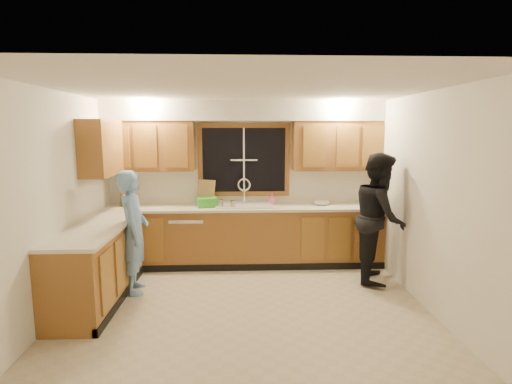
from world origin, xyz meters
TOP-DOWN VIEW (x-y plane):
  - floor at (0.00, 0.00)m, footprint 4.20×4.20m
  - ceiling at (0.00, 0.00)m, footprint 4.20×4.20m
  - wall_back at (0.00, 1.90)m, footprint 4.20×0.00m
  - wall_left at (-2.10, 0.00)m, footprint 0.00×3.80m
  - wall_right at (2.10, 0.00)m, footprint 0.00×3.80m
  - base_cabinets_back at (0.00, 1.60)m, footprint 4.20×0.60m
  - base_cabinets_left at (-1.80, 0.35)m, footprint 0.60×1.90m
  - countertop_back at (0.00, 1.58)m, footprint 4.20×0.63m
  - countertop_left at (-1.79, 0.35)m, footprint 0.63×1.90m
  - upper_cabinets_left at (-1.43, 1.73)m, footprint 1.35×0.33m
  - upper_cabinets_right at (1.43, 1.73)m, footprint 1.35×0.33m
  - upper_cabinets_return at (-1.94, 1.12)m, footprint 0.33×0.90m
  - soffit at (0.00, 1.72)m, footprint 4.20×0.35m
  - window_frame at (0.00, 1.89)m, footprint 1.44×0.03m
  - sink at (0.00, 1.60)m, footprint 0.86×0.52m
  - dishwasher at (-0.85, 1.59)m, footprint 0.60×0.56m
  - stove at (-1.80, -0.22)m, footprint 0.58×0.75m
  - man at (-1.42, 0.61)m, footprint 0.48×0.63m
  - woman at (1.84, 0.88)m, footprint 0.88×1.01m
  - knife_block at (-1.80, 1.66)m, footprint 0.16×0.16m
  - cutting_board at (-0.59, 1.77)m, footprint 0.30×0.21m
  - dish_crate at (-0.57, 1.59)m, footprint 0.35×0.33m
  - soap_bottle at (0.44, 1.72)m, footprint 0.08×0.08m
  - bowl at (1.19, 1.63)m, footprint 0.29×0.29m
  - can_left at (-0.35, 1.45)m, footprint 0.08×0.08m
  - can_right at (-0.17, 1.41)m, footprint 0.08×0.08m

SIDE VIEW (x-z plane):
  - floor at x=0.00m, z-range 0.00..0.00m
  - dishwasher at x=-0.85m, z-range 0.00..0.82m
  - base_cabinets_back at x=0.00m, z-range 0.00..0.88m
  - base_cabinets_left at x=-1.80m, z-range 0.00..0.88m
  - stove at x=-1.80m, z-range 0.00..0.90m
  - man at x=-1.42m, z-range 0.00..1.57m
  - sink at x=0.00m, z-range 0.58..1.15m
  - woman at x=1.84m, z-range 0.00..1.77m
  - countertop_back at x=0.00m, z-range 0.88..0.92m
  - countertop_left at x=-1.79m, z-range 0.88..0.92m
  - bowl at x=1.19m, z-range 0.92..0.98m
  - can_right at x=-0.17m, z-range 0.92..1.04m
  - can_left at x=-0.35m, z-range 0.92..1.05m
  - dish_crate at x=-0.57m, z-range 0.92..1.06m
  - soap_bottle at x=0.44m, z-range 0.92..1.10m
  - knife_block at x=-1.80m, z-range 0.92..1.15m
  - cutting_board at x=-0.59m, z-range 0.92..1.30m
  - wall_back at x=0.00m, z-range -0.85..3.35m
  - wall_left at x=-2.10m, z-range -0.65..3.15m
  - wall_right at x=2.10m, z-range -0.65..3.15m
  - window_frame at x=0.00m, z-range 1.03..2.17m
  - upper_cabinets_left at x=-1.43m, z-range 1.45..2.20m
  - upper_cabinets_right at x=1.43m, z-range 1.45..2.20m
  - upper_cabinets_return at x=-1.94m, z-range 1.45..2.20m
  - soffit at x=0.00m, z-range 2.20..2.50m
  - ceiling at x=0.00m, z-range 2.50..2.50m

